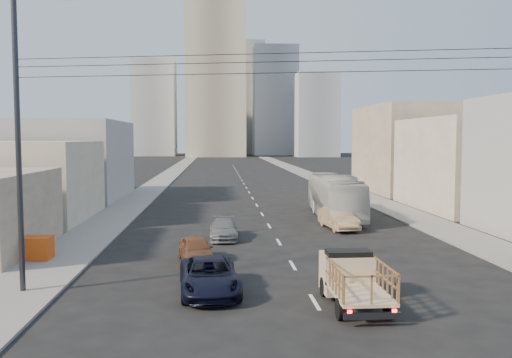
{
  "coord_description": "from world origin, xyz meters",
  "views": [
    {
      "loc": [
        -3.69,
        -17.98,
        6.23
      ],
      "look_at": [
        -1.07,
        18.15,
        3.5
      ],
      "focal_mm": 38.0,
      "sensor_mm": 36.0,
      "label": 1
    }
  ],
  "objects": [
    {
      "name": "high_rise_tower",
      "position": [
        -4.0,
        170.0,
        30.0
      ],
      "size": [
        20.0,
        20.0,
        60.0
      ],
      "primitive_type": "cube",
      "color": "gray",
      "rests_on": "ground"
    },
    {
      "name": "sedan_grey",
      "position": [
        -3.3,
        15.28,
        0.61
      ],
      "size": [
        1.72,
        4.19,
        1.21
      ],
      "primitive_type": "imported",
      "rotation": [
        0.0,
        0.0,
        -0.01
      ],
      "color": "slate",
      "rests_on": "ground"
    },
    {
      "name": "midrise_ne",
      "position": [
        18.0,
        185.0,
        20.0
      ],
      "size": [
        16.0,
        16.0,
        40.0
      ],
      "primitive_type": "cube",
      "color": "#95979D",
      "rests_on": "ground"
    },
    {
      "name": "lane_dashes",
      "position": [
        0.0,
        53.0,
        0.01
      ],
      "size": [
        0.15,
        104.0,
        0.01
      ],
      "color": "silver",
      "rests_on": "ground"
    },
    {
      "name": "bldg_right_mid",
      "position": [
        19.5,
        28.0,
        4.0
      ],
      "size": [
        11.0,
        14.0,
        8.0
      ],
      "primitive_type": "cube",
      "color": "#ABA48A",
      "rests_on": "ground"
    },
    {
      "name": "bldg_left_far",
      "position": [
        -19.5,
        39.0,
        4.0
      ],
      "size": [
        12.0,
        16.0,
        8.0
      ],
      "primitive_type": "cube",
      "color": "#99999C",
      "rests_on": "ground"
    },
    {
      "name": "flatbed_pickup",
      "position": [
        1.37,
        1.54,
        1.09
      ],
      "size": [
        1.95,
        4.41,
        1.9
      ],
      "color": "tan",
      "rests_on": "ground"
    },
    {
      "name": "bldg_left_mid",
      "position": [
        -19.0,
        24.0,
        3.0
      ],
      "size": [
        11.0,
        12.0,
        6.0
      ],
      "primitive_type": "cube",
      "color": "#ABA48A",
      "rests_on": "ground"
    },
    {
      "name": "streetlamp_left",
      "position": [
        -11.39,
        4.0,
        6.44
      ],
      "size": [
        2.36,
        0.25,
        12.0
      ],
      "color": "#2D2D33",
      "rests_on": "ground"
    },
    {
      "name": "crate_stack",
      "position": [
        -13.0,
        9.8,
        0.69
      ],
      "size": [
        1.8,
        1.2,
        1.14
      ],
      "color": "#CE4B13",
      "rests_on": "sidewalk_left"
    },
    {
      "name": "midrise_back",
      "position": [
        6.0,
        200.0,
        22.0
      ],
      "size": [
        18.0,
        18.0,
        44.0
      ],
      "primitive_type": "cube",
      "color": "#99999C",
      "rests_on": "ground"
    },
    {
      "name": "bldg_right_far",
      "position": [
        20.0,
        44.0,
        5.0
      ],
      "size": [
        12.0,
        16.0,
        10.0
      ],
      "primitive_type": "cube",
      "color": "gray",
      "rests_on": "ground"
    },
    {
      "name": "sidewalk_left",
      "position": [
        -11.75,
        70.0,
        0.06
      ],
      "size": [
        3.5,
        180.0,
        0.12
      ],
      "primitive_type": "cube",
      "color": "slate",
      "rests_on": "ground"
    },
    {
      "name": "navy_pickup",
      "position": [
        -4.02,
        3.51,
        0.69
      ],
      "size": [
        2.65,
        5.14,
        1.38
      ],
      "primitive_type": "imported",
      "rotation": [
        0.0,
        0.0,
        0.07
      ],
      "color": "black",
      "rests_on": "ground"
    },
    {
      "name": "city_bus",
      "position": [
        5.56,
        23.75,
        1.68
      ],
      "size": [
        3.46,
        12.19,
        3.36
      ],
      "primitive_type": "imported",
      "rotation": [
        0.0,
        0.0,
        -0.05
      ],
      "color": "beige",
      "rests_on": "ground"
    },
    {
      "name": "sedan_brown",
      "position": [
        -4.76,
        9.0,
        0.66
      ],
      "size": [
        2.13,
        4.06,
        1.32
      ],
      "primitive_type": "imported",
      "rotation": [
        0.0,
        0.0,
        0.16
      ],
      "color": "brown",
      "rests_on": "ground"
    },
    {
      "name": "midrise_nw",
      "position": [
        -26.0,
        180.0,
        17.0
      ],
      "size": [
        15.0,
        15.0,
        34.0
      ],
      "primitive_type": "cube",
      "color": "#95979D",
      "rests_on": "ground"
    },
    {
      "name": "overhead_wires",
      "position": [
        0.0,
        1.5,
        8.97
      ],
      "size": [
        23.01,
        5.02,
        0.72
      ],
      "color": "black",
      "rests_on": "ground"
    },
    {
      "name": "midrise_east",
      "position": [
        30.0,
        165.0,
        14.0
      ],
      "size": [
        14.0,
        14.0,
        28.0
      ],
      "primitive_type": "cube",
      "color": "#95979D",
      "rests_on": "ground"
    },
    {
      "name": "sidewalk_right",
      "position": [
        11.75,
        70.0,
        0.06
      ],
      "size": [
        3.5,
        180.0,
        0.12
      ],
      "primitive_type": "cube",
      "color": "slate",
      "rests_on": "ground"
    },
    {
      "name": "ground",
      "position": [
        0.0,
        0.0,
        0.0
      ],
      "size": [
        420.0,
        420.0,
        0.0
      ],
      "primitive_type": "plane",
      "color": "black",
      "rests_on": "ground"
    },
    {
      "name": "sedan_tan",
      "position": [
        4.62,
        18.31,
        0.75
      ],
      "size": [
        2.12,
        4.69,
        1.49
      ],
      "primitive_type": "imported",
      "rotation": [
        0.0,
        0.0,
        0.12
      ],
      "color": "tan",
      "rests_on": "ground"
    }
  ]
}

